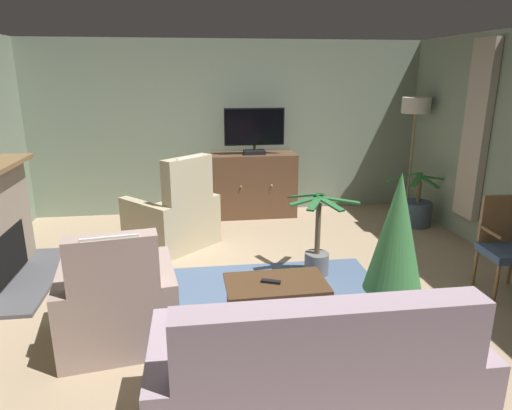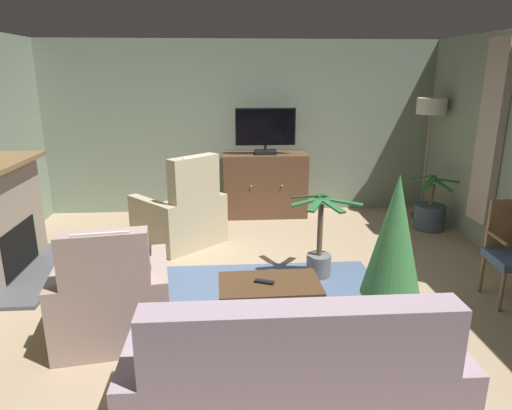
{
  "view_description": "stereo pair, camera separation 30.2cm",
  "coord_description": "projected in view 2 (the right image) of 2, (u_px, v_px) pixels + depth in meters",
  "views": [
    {
      "loc": [
        -0.56,
        -4.16,
        2.2
      ],
      "look_at": [
        0.04,
        0.21,
        0.9
      ],
      "focal_mm": 31.79,
      "sensor_mm": 36.0,
      "label": 1
    },
    {
      "loc": [
        -0.26,
        -4.19,
        2.2
      ],
      "look_at": [
        0.04,
        0.21,
        0.9
      ],
      "focal_mm": 31.79,
      "sensor_mm": 36.0,
      "label": 2
    }
  ],
  "objects": [
    {
      "name": "wall_back",
      "position": [
        241.0,
        128.0,
        7.19
      ],
      "size": [
        6.71,
        0.1,
        2.68
      ],
      "primitive_type": "cube",
      "color": "gray",
      "rests_on": "ground_plane"
    },
    {
      "name": "rug_central",
      "position": [
        273.0,
        309.0,
        4.35
      ],
      "size": [
        2.34,
        2.12,
        0.01
      ],
      "primitive_type": "cube",
      "color": "slate",
      "rests_on": "ground_plane"
    },
    {
      "name": "armchair_angled_to_table",
      "position": [
        181.0,
        217.0,
        5.96
      ],
      "size": [
        1.3,
        1.3,
        1.22
      ],
      "color": "tan",
      "rests_on": "ground_plane"
    },
    {
      "name": "side_chair_mid_row",
      "position": [
        512.0,
        250.0,
        4.43
      ],
      "size": [
        0.48,
        0.49,
        0.99
      ],
      "color": "#42567A",
      "rests_on": "ground_plane"
    },
    {
      "name": "television",
      "position": [
        265.0,
        130.0,
        6.82
      ],
      "size": [
        0.91,
        0.2,
        0.69
      ],
      "color": "black",
      "rests_on": "tv_cabinet"
    },
    {
      "name": "curtain_panel_far",
      "position": [
        490.0,
        133.0,
        5.55
      ],
      "size": [
        0.1,
        0.44,
        2.25
      ],
      "primitive_type": "cube",
      "color": "#B2A393"
    },
    {
      "name": "cat",
      "position": [
        124.0,
        270.0,
        4.94
      ],
      "size": [
        0.43,
        0.64,
        0.23
      ],
      "color": "#937A5B",
      "rests_on": "ground_plane"
    },
    {
      "name": "potted_plant_small_fern_corner",
      "position": [
        430.0,
        215.0,
        6.55
      ],
      "size": [
        0.95,
        0.89,
        0.8
      ],
      "color": "#3D4C5B",
      "rests_on": "ground_plane"
    },
    {
      "name": "coffee_table",
      "position": [
        269.0,
        288.0,
        3.95
      ],
      "size": [
        0.89,
        0.54,
        0.44
      ],
      "color": "#4C331E",
      "rests_on": "ground_plane"
    },
    {
      "name": "ground_plane",
      "position": [
        253.0,
        296.0,
        4.65
      ],
      "size": [
        6.71,
        6.59,
        0.04
      ],
      "primitive_type": "cube",
      "color": "tan"
    },
    {
      "name": "potted_plant_tall_palm_by_window",
      "position": [
        319.0,
        253.0,
        5.0
      ],
      "size": [
        0.77,
        0.76,
        0.95
      ],
      "color": "slate",
      "rests_on": "ground_plane"
    },
    {
      "name": "armchair_beside_cabinet",
      "position": [
        113.0,
        301.0,
        3.83
      ],
      "size": [
        1.04,
        0.98,
        1.07
      ],
      "color": "#A3897F",
      "rests_on": "ground_plane"
    },
    {
      "name": "tv_cabinet",
      "position": [
        265.0,
        186.0,
        7.12
      ],
      "size": [
        1.29,
        0.57,
        0.99
      ],
      "color": "#402A1C",
      "rests_on": "ground_plane"
    },
    {
      "name": "potted_plant_leafy_by_curtain",
      "position": [
        394.0,
        244.0,
        3.99
      ],
      "size": [
        0.53,
        0.53,
        1.37
      ],
      "color": "slate",
      "rests_on": "ground_plane"
    },
    {
      "name": "tv_remote",
      "position": [
        264.0,
        282.0,
        3.92
      ],
      "size": [
        0.18,
        0.11,
        0.02
      ],
      "primitive_type": "cube",
      "rotation": [
        0.0,
        0.0,
        5.89
      ],
      "color": "black",
      "rests_on": "coffee_table"
    },
    {
      "name": "sofa_floral",
      "position": [
        291.0,
        387.0,
        2.77
      ],
      "size": [
        1.98,
        0.9,
        1.05
      ],
      "color": "#AD93A3",
      "rests_on": "ground_plane"
    },
    {
      "name": "floor_lamp",
      "position": [
        431.0,
        115.0,
        6.69
      ],
      "size": [
        0.43,
        0.43,
        1.83
      ],
      "color": "#4C4233",
      "rests_on": "ground_plane"
    }
  ]
}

